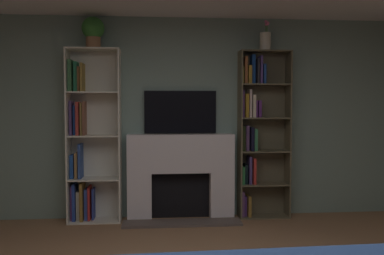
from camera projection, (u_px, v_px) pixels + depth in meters
The scene contains 7 objects.
wall_back_accent at pixel (180, 118), 5.53m from camera, with size 5.81×0.06×2.60m, color gray.
fireplace at pixel (181, 174), 5.42m from camera, with size 1.46×0.54×1.09m.
tv at pixel (180, 112), 5.47m from camera, with size 0.93×0.06×0.55m, color black.
bookshelf_left at pixel (88, 142), 5.31m from camera, with size 0.65×0.32×2.17m.
bookshelf_right at pixel (257, 131), 5.50m from camera, with size 0.65×0.27×2.17m.
potted_plant at pixel (93, 31), 5.20m from camera, with size 0.28×0.28×0.39m.
vase_with_flowers at pixel (265, 40), 5.40m from camera, with size 0.14×0.14×0.39m.
Camera 1 is at (-0.32, -2.51, 1.47)m, focal length 39.39 mm.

